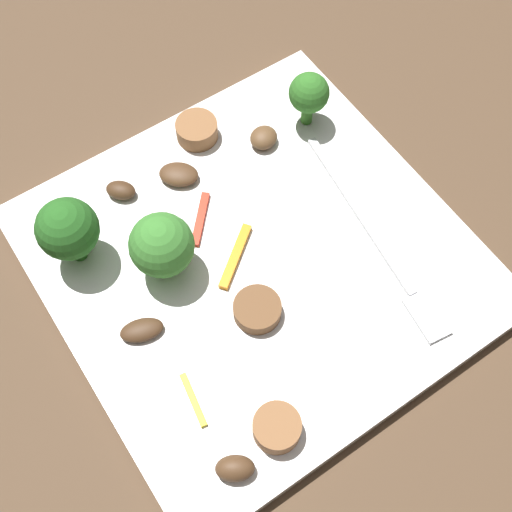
# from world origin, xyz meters

# --- Properties ---
(ground_plane) EXTENTS (1.40, 1.40, 0.00)m
(ground_plane) POSITION_xyz_m (0.00, 0.00, 0.00)
(ground_plane) COLOR #4C3826
(plate) EXTENTS (0.28, 0.28, 0.01)m
(plate) POSITION_xyz_m (0.00, 0.00, 0.01)
(plate) COLOR white
(plate) RESTS_ON ground_plane
(fork) EXTENTS (0.18, 0.04, 0.00)m
(fork) POSITION_xyz_m (0.04, 0.08, 0.02)
(fork) COLOR silver
(fork) RESTS_ON plate
(broccoli_floret_0) EXTENTS (0.04, 0.04, 0.05)m
(broccoli_floret_0) POSITION_xyz_m (-0.03, -0.06, 0.05)
(broccoli_floret_0) COLOR #408630
(broccoli_floret_0) RESTS_ON plate
(broccoli_floret_1) EXTENTS (0.03, 0.03, 0.05)m
(broccoli_floret_1) POSITION_xyz_m (-0.08, 0.10, 0.04)
(broccoli_floret_1) COLOR #347525
(broccoli_floret_1) RESTS_ON plate
(broccoli_floret_2) EXTENTS (0.04, 0.04, 0.06)m
(broccoli_floret_2) POSITION_xyz_m (-0.07, -0.10, 0.05)
(broccoli_floret_2) COLOR #296420
(broccoli_floret_2) RESTS_ON plate
(sausage_slice_0) EXTENTS (0.04, 0.04, 0.02)m
(sausage_slice_0) POSITION_xyz_m (0.11, -0.06, 0.02)
(sausage_slice_0) COLOR brown
(sausage_slice_0) RESTS_ON plate
(sausage_slice_1) EXTENTS (0.05, 0.05, 0.01)m
(sausage_slice_1) POSITION_xyz_m (0.04, -0.02, 0.02)
(sausage_slice_1) COLOR brown
(sausage_slice_1) RESTS_ON plate
(sausage_slice_2) EXTENTS (0.04, 0.04, 0.01)m
(sausage_slice_2) POSITION_xyz_m (-0.11, 0.02, 0.02)
(sausage_slice_2) COLOR brown
(sausage_slice_2) RESTS_ON plate
(mushroom_0) EXTENTS (0.03, 0.03, 0.01)m
(mushroom_0) POSITION_xyz_m (-0.10, -0.05, 0.02)
(mushroom_0) COLOR #422B19
(mushroom_0) RESTS_ON plate
(mushroom_1) EXTENTS (0.03, 0.03, 0.01)m
(mushroom_1) POSITION_xyz_m (0.01, -0.09, 0.02)
(mushroom_1) COLOR #422B19
(mushroom_1) RESTS_ON plate
(mushroom_2) EXTENTS (0.04, 0.04, 0.01)m
(mushroom_2) POSITION_xyz_m (-0.09, -0.01, 0.02)
(mushroom_2) COLOR #4C331E
(mushroom_2) RESTS_ON plate
(mushroom_3) EXTENTS (0.03, 0.03, 0.01)m
(mushroom_3) POSITION_xyz_m (0.11, -0.09, 0.02)
(mushroom_3) COLOR #4C331E
(mushroom_3) RESTS_ON plate
(mushroom_4) EXTENTS (0.03, 0.03, 0.01)m
(mushroom_4) POSITION_xyz_m (-0.08, 0.06, 0.02)
(mushroom_4) COLOR brown
(mushroom_4) RESTS_ON plate
(pepper_strip_0) EXTENTS (0.04, 0.01, 0.00)m
(pepper_strip_0) POSITION_xyz_m (0.06, -0.09, 0.02)
(pepper_strip_0) COLOR yellow
(pepper_strip_0) RESTS_ON plate
(pepper_strip_1) EXTENTS (0.04, 0.03, 0.00)m
(pepper_strip_1) POSITION_xyz_m (-0.05, -0.02, 0.02)
(pepper_strip_1) COLOR red
(pepper_strip_1) RESTS_ON plate
(pepper_strip_2) EXTENTS (0.04, 0.04, 0.00)m
(pepper_strip_2) POSITION_xyz_m (-0.01, -0.01, 0.02)
(pepper_strip_2) COLOR orange
(pepper_strip_2) RESTS_ON plate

